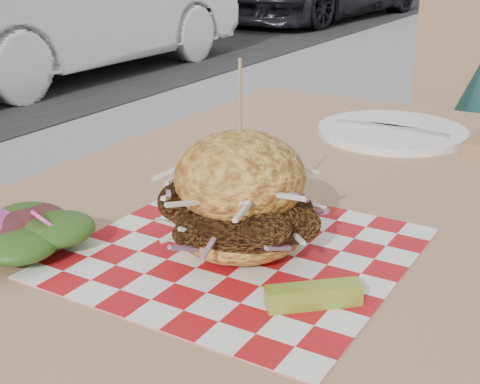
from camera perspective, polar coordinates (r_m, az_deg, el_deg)
The scene contains 8 objects.
car_white at distance 5.86m, azimuth -14.65°, elevation 15.16°, with size 1.20×3.44×1.13m, color silver.
patio_table at distance 0.98m, azimuth 5.86°, elevation -4.46°, with size 0.80×1.20×0.75m.
patio_chair at distance 1.92m, azimuth 19.59°, elevation 3.40°, with size 0.54×0.55×0.95m.
paper_liner at distance 0.77m, azimuth -0.00°, elevation -5.14°, with size 0.36×0.36×0.00m, color red.
sandwich at distance 0.75m, azimuth -0.00°, elevation -0.83°, with size 0.19×0.19×0.22m.
pickle_spear at distance 0.66m, azimuth 6.30°, elevation -8.78°, with size 0.10×0.02×0.02m, color #99AD32.
side_salad at distance 0.80m, azimuth -17.75°, elevation -4.10°, with size 0.14×0.13×0.05m.
place_setting at distance 1.26m, azimuth 12.85°, elevation 5.06°, with size 0.27×0.27×0.02m.
Camera 1 is at (0.53, -0.78, 1.09)m, focal length 50.00 mm.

